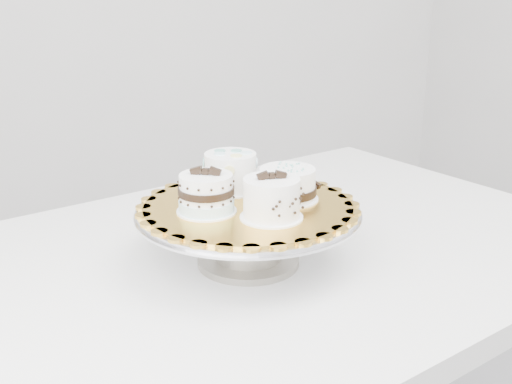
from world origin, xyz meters
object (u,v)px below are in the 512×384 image
table (262,281)px  cake_board (248,206)px  cake_dots (230,171)px  cake_ribbon (288,185)px  cake_swirl (272,199)px  cake_stand (248,225)px  cake_banded (206,195)px

table → cake_board: bearing=-146.8°
table → cake_dots: size_ratio=12.32×
cake_ribbon → table: bearing=89.6°
cake_swirl → cake_dots: cake_swirl is taller
cake_stand → cake_board: bearing=0.0°
cake_board → cake_ribbon: 0.08m
cake_dots → table: bearing=-42.7°
table → cake_banded: bearing=-169.3°
table → cake_swirl: (-0.05, -0.12, 0.21)m
cake_board → cake_banded: (-0.08, 0.00, 0.03)m
cake_stand → cake_dots: 0.11m
cake_banded → cake_ribbon: (0.15, -0.01, -0.00)m
cake_dots → cake_ribbon: (0.07, -0.09, -0.01)m
cake_banded → cake_dots: (0.09, 0.09, 0.01)m
cake_stand → cake_banded: (-0.08, 0.00, 0.07)m
table → cake_dots: 0.22m
cake_dots → cake_ribbon: 0.11m
cake_board → cake_swirl: (0.00, -0.07, 0.03)m
cake_board → cake_banded: cake_banded is taller
cake_board → cake_banded: 0.08m
cake_banded → cake_dots: bearing=83.1°
cake_swirl → cake_ribbon: (0.07, 0.07, -0.01)m
table → cake_ribbon: bearing=-76.9°
table → cake_swirl: bearing=-120.5°
cake_stand → cake_swirl: bearing=-86.7°
cake_dots → cake_ribbon: bearing=-56.0°
cake_stand → cake_dots: size_ratio=3.36×
table → cake_board: size_ratio=3.99×
cake_swirl → cake_dots: (0.00, 0.16, 0.00)m
table → cake_stand: (-0.05, -0.05, 0.14)m
cake_banded → cake_dots: cake_banded is taller
cake_swirl → cake_dots: size_ratio=0.96×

